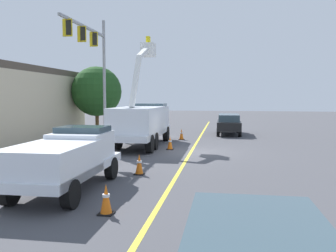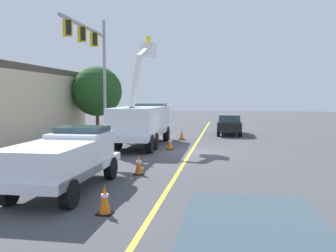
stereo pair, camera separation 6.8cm
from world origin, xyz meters
name	(u,v)px [view 1 (the left image)]	position (x,y,z in m)	size (l,w,h in m)	color
ground	(191,152)	(0.00, 0.00, 0.00)	(120.00, 120.00, 0.00)	#47474C
sidewalk_far_side	(58,148)	(-0.19, 8.18, 0.06)	(60.00, 3.60, 0.12)	#9E9E99
lane_centre_stripe	(191,152)	(0.00, 0.00, 0.00)	(50.00, 0.16, 0.01)	yellow
utility_bucket_truck	(142,121)	(2.04, 3.42, 1.62)	(8.26, 2.75, 7.23)	white
service_pickup_truck	(66,158)	(-9.19, 3.15, 1.12)	(5.65, 2.30, 2.06)	white
passing_minivan	(229,123)	(9.99, -2.02, 0.97)	(4.84, 2.04, 1.69)	black
traffic_cone_leading	(106,199)	(-11.26, 1.00, 0.41)	(0.40, 0.40, 0.83)	black
traffic_cone_mid_front	(139,164)	(-6.32, 1.39, 0.42)	(0.40, 0.40, 0.85)	black
traffic_cone_mid_rear	(170,143)	(0.63, 1.35, 0.41)	(0.40, 0.40, 0.83)	black
traffic_cone_trailing	(182,134)	(5.59, 1.36, 0.40)	(0.40, 0.40, 0.82)	black
traffic_signal_mast	(93,55)	(3.45, 7.25, 6.07)	(7.47, 0.66, 8.88)	gray
street_tree_right	(97,91)	(10.48, 9.84, 3.65)	(4.50, 4.50, 5.90)	brown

